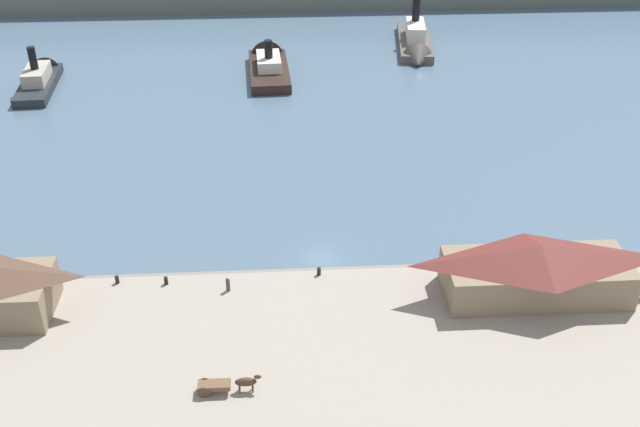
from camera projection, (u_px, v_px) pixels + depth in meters
ground_plane at (322, 259)px, 89.23m from camera, size 320.00×320.00×0.00m
quay_promenade at (336, 389)px, 70.21m from camera, size 110.00×36.00×1.20m
seawall_edge at (323, 273)px, 85.90m from camera, size 110.00×0.80×1.00m
ferry_shed_west_terminal at (538, 269)px, 79.91m from camera, size 19.89×7.84×6.29m
horse_cart at (227, 384)px, 68.61m from camera, size 5.82×1.31×1.87m
pedestrian_standing_center at (228, 284)px, 81.59m from camera, size 0.44×0.44×1.77m
mooring_post_center_east at (319, 271)px, 84.23m from camera, size 0.44×0.44×0.90m
mooring_post_west at (117, 280)px, 82.92m from camera, size 0.44×0.44×0.90m
mooring_post_center_west at (166, 281)px, 82.76m from camera, size 0.44×0.44×0.90m
ferry_departing_north at (416, 44)px, 149.89m from camera, size 8.76×24.23×11.70m
ferry_outer_harbor at (41, 77)px, 134.93m from camera, size 6.43×19.48×9.49m
ferry_approaching_east at (268, 64)px, 140.83m from camera, size 7.84×20.76×9.31m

